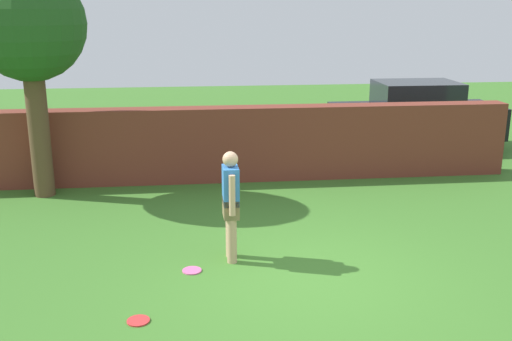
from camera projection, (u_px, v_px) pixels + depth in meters
ground_plane at (309, 280)px, 8.07m from camera, size 40.00×40.00×0.00m
brick_wall at (192, 145)px, 12.40m from camera, size 13.41×0.50×1.56m
tree at (29, 29)px, 10.82m from camera, size 2.08×2.08×4.29m
person at (231, 201)px, 8.49m from camera, size 0.23×0.54×1.62m
car at (415, 115)px, 15.21m from camera, size 4.21×1.94×1.72m
frisbee_pink at (192, 270)px, 8.34m from camera, size 0.27×0.27×0.02m
frisbee_red at (138, 321)px, 7.01m from camera, size 0.27×0.27×0.02m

